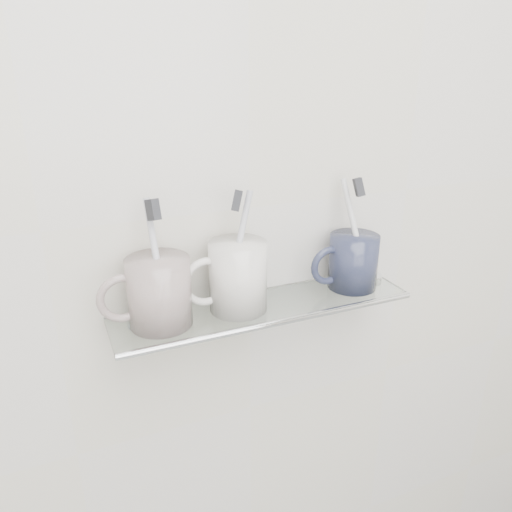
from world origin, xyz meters
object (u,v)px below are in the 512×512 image
mug_left (159,292)px  mug_center (238,276)px  mug_right (353,261)px  shelf_glass (264,307)px

mug_left → mug_center: 0.13m
mug_left → mug_right: bearing=2.0°
shelf_glass → mug_left: 0.18m
shelf_glass → mug_left: bearing=178.3°
mug_left → mug_right: (0.34, 0.00, -0.01)m
shelf_glass → mug_right: (0.17, 0.00, 0.05)m
shelf_glass → mug_center: size_ratio=4.38×
mug_right → mug_center: bearing=173.7°
shelf_glass → mug_right: 0.18m
mug_left → mug_right: size_ratio=1.11×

